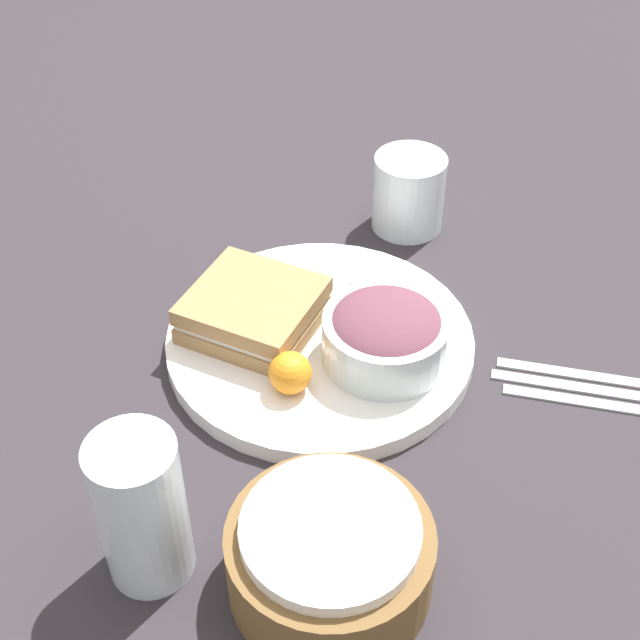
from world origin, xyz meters
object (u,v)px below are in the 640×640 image
water_glass (409,193)px  fork (584,374)px  dressing_cup (372,294)px  drink_glass (142,510)px  plate (320,342)px  bread_basket (330,556)px  knife (584,387)px  spoon (584,401)px  sandwich (254,310)px  salad_bowl (386,334)px

water_glass → fork: bearing=126.3°
dressing_cup → drink_glass: size_ratio=0.33×
plate → bread_basket: (-0.03, 0.27, 0.03)m
knife → water_glass: water_glass is taller
spoon → water_glass: 0.33m
fork → water_glass: water_glass is taller
sandwich → bread_basket: (-0.10, 0.27, -0.00)m
plate → water_glass: (-0.08, -0.22, 0.04)m
fork → spoon: 0.04m
knife → drink_glass: bearing=-140.8°
sandwich → salad_bowl: (-0.13, 0.03, 0.01)m
bread_basket → salad_bowl: bearing=-98.0°
plate → dressing_cup: (-0.05, -0.04, 0.03)m
bread_basket → knife: 0.33m
drink_glass → knife: (-0.37, -0.23, -0.07)m
knife → salad_bowl: bearing=-174.7°
sandwich → dressing_cup: bearing=-163.3°
dressing_cup → plate: bearing=40.7°
sandwich → dressing_cup: 0.12m
drink_glass → water_glass: (-0.19, -0.48, -0.02)m
plate → knife: bearing=172.4°
plate → salad_bowl: bearing=157.7°
sandwich → drink_glass: size_ratio=1.10×
knife → sandwich: bearing=-179.8°
fork → spoon: size_ratio=1.11×
salad_bowl → knife: 0.20m
fork → knife: bearing=-90.0°
sandwich → water_glass: bearing=-124.9°
plate → water_glass: bearing=-110.5°
plate → drink_glass: 0.29m
dressing_cup → fork: size_ratio=0.27×
water_glass → salad_bowl: bearing=85.7°
sandwich → knife: bearing=172.6°
sandwich → bread_basket: bread_basket is taller
dressing_cup → bread_basket: bearing=86.6°
plate → knife: (-0.26, 0.03, -0.01)m
plate → spoon: (-0.25, 0.05, -0.01)m
fork → water_glass: 0.30m
salad_bowl → water_glass: 0.25m
salad_bowl → drink_glass: (0.18, 0.23, 0.02)m
fork → water_glass: size_ratio=1.85×
knife → water_glass: bearing=131.7°
sandwich → salad_bowl: bearing=165.5°
plate → fork: bearing=176.3°
fork → sandwich: bearing=-176.6°
salad_bowl → drink_glass: size_ratio=0.87×
fork → knife: same height
plate → sandwich: sandwich is taller
dressing_cup → knife: dressing_cup is taller
sandwich → bread_basket: bearing=109.7°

